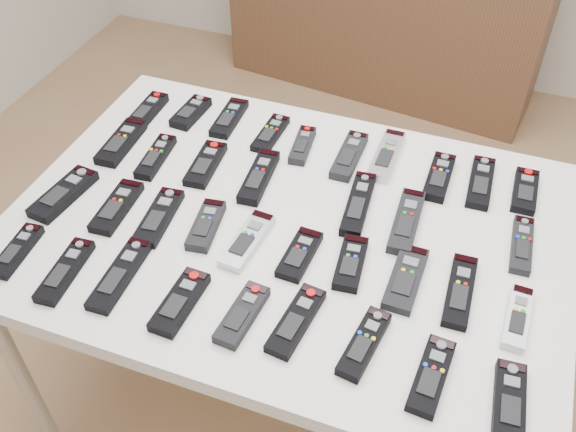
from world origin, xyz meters
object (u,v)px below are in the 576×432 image
(remote_28, at_px, (65,271))
(remote_17, at_px, (64,194))
(remote_0, at_px, (147,111))
(remote_22, at_px, (300,254))
(remote_5, at_px, (349,156))
(remote_32, at_px, (296,321))
(remote_12, at_px, (206,164))
(remote_16, at_px, (522,245))
(remote_26, at_px, (517,318))
(remote_3, at_px, (271,134))
(remote_14, at_px, (358,204))
(remote_35, at_px, (509,402))
(remote_24, at_px, (406,278))
(remote_29, at_px, (120,274))
(remote_15, at_px, (406,221))
(remote_20, at_px, (206,225))
(remote_27, at_px, (17,251))
(remote_21, at_px, (247,240))
(remote_11, at_px, (156,157))
(remote_33, at_px, (364,343))
(remote_8, at_px, (481,182))
(remote_34, at_px, (431,376))
(remote_31, at_px, (242,315))
(sideboard, at_px, (384,17))
(remote_13, at_px, (259,177))
(remote_18, at_px, (117,207))
(remote_4, at_px, (302,145))
(remote_7, at_px, (439,177))
(remote_9, at_px, (525,191))
(remote_30, at_px, (180,302))
(remote_1, at_px, (191,112))
(remote_10, at_px, (121,142))
(table, at_px, (288,240))
(remote_23, at_px, (351,263))
(remote_6, at_px, (387,156))
(remote_19, at_px, (159,217))
(remote_25, at_px, (460,291))
(remote_2, at_px, (229,118))

(remote_28, bearing_deg, remote_17, 120.51)
(remote_0, distance_m, remote_22, 0.67)
(remote_5, bearing_deg, remote_32, -84.99)
(remote_12, height_order, remote_28, same)
(remote_16, bearing_deg, remote_26, -89.13)
(remote_26, bearing_deg, remote_17, -178.20)
(remote_26, bearing_deg, remote_3, 151.41)
(remote_32, bearing_deg, remote_5, 101.84)
(remote_14, height_order, remote_35, remote_14)
(remote_24, distance_m, remote_29, 0.59)
(remote_0, distance_m, remote_15, 0.78)
(remote_20, bearing_deg, remote_27, -156.91)
(remote_21, bearing_deg, remote_32, -39.22)
(remote_3, bearing_deg, remote_11, -138.83)
(remote_0, height_order, remote_27, remote_0)
(remote_33, bearing_deg, remote_11, 158.65)
(remote_21, bearing_deg, remote_8, 44.35)
(remote_34, bearing_deg, remote_31, -177.20)
(remote_17, height_order, remote_29, remote_17)
(sideboard, height_order, remote_22, remote_22)
(remote_12, distance_m, remote_13, 0.14)
(remote_12, relative_size, remote_29, 0.84)
(remote_12, height_order, remote_17, remote_17)
(remote_18, bearing_deg, remote_29, -60.67)
(remote_4, bearing_deg, remote_7, -7.07)
(remote_9, relative_size, remote_30, 0.94)
(remote_13, height_order, remote_28, remote_13)
(remote_1, bearing_deg, remote_24, -25.69)
(remote_10, relative_size, remote_20, 1.21)
(table, height_order, remote_28, remote_28)
(remote_0, xyz_separation_m, remote_14, (0.64, -0.16, 0.00))
(sideboard, height_order, remote_23, remote_23)
(remote_14, relative_size, remote_30, 1.28)
(remote_6, xyz_separation_m, remote_27, (-0.66, -0.59, -0.00))
(remote_10, height_order, remote_19, remote_10)
(remote_22, relative_size, remote_30, 0.90)
(remote_11, bearing_deg, remote_25, -17.39)
(remote_29, bearing_deg, remote_25, 14.27)
(remote_14, height_order, remote_15, same)
(remote_15, height_order, remote_18, remote_15)
(remote_25, distance_m, remote_34, 0.22)
(remote_4, bearing_deg, remote_11, -158.75)
(remote_35, bearing_deg, remote_14, 129.91)
(remote_25, xyz_separation_m, remote_26, (0.12, -0.03, 0.00))
(remote_28, bearing_deg, remote_26, 8.09)
(remote_6, relative_size, remote_26, 1.26)
(remote_14, xyz_separation_m, remote_18, (-0.52, -0.20, -0.00))
(remote_2, relative_size, remote_7, 1.00)
(remote_2, bearing_deg, remote_0, -169.83)
(remote_0, relative_size, remote_20, 1.10)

